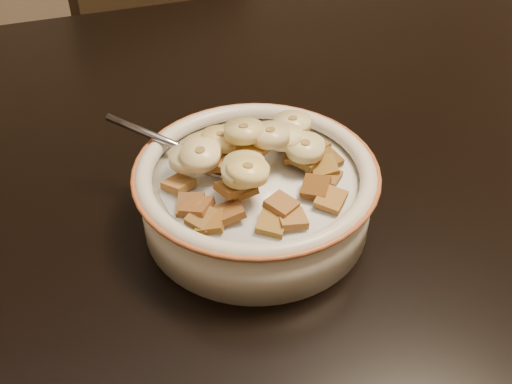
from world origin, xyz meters
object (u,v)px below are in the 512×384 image
object	(u,v)px
table	(259,207)
spoon	(222,164)
cereal_bowl	(256,199)
chair	(198,120)

from	to	relation	value
table	spoon	size ratio (longest dim) A/B	31.04
cereal_bowl	spoon	world-z (taller)	spoon
chair	spoon	size ratio (longest dim) A/B	20.37
table	spoon	distance (m)	0.08
cereal_bowl	table	bearing A→B (deg)	66.32
chair	cereal_bowl	bearing A→B (deg)	-121.66
table	cereal_bowl	world-z (taller)	cereal_bowl
spoon	table	bearing A→B (deg)	153.21
chair	spoon	xyz separation A→B (m)	(-0.11, -0.58, 0.34)
table	chair	xyz separation A→B (m)	(0.07, 0.57, -0.27)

